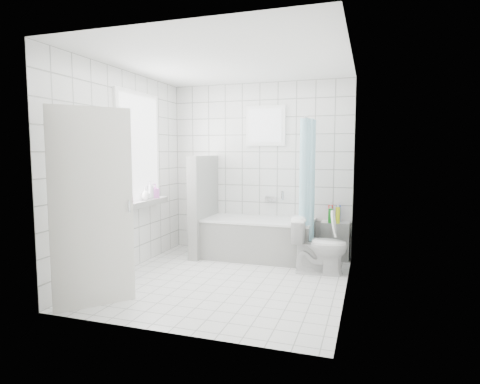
% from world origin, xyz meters
% --- Properties ---
extents(ground, '(3.00, 3.00, 0.00)m').
position_xyz_m(ground, '(0.00, 0.00, 0.00)').
color(ground, white).
rests_on(ground, ground).
extents(ceiling, '(3.00, 3.00, 0.00)m').
position_xyz_m(ceiling, '(0.00, 0.00, 2.60)').
color(ceiling, white).
rests_on(ceiling, ground).
extents(wall_back, '(2.80, 0.02, 2.60)m').
position_xyz_m(wall_back, '(0.00, 1.50, 1.30)').
color(wall_back, white).
rests_on(wall_back, ground).
extents(wall_front, '(2.80, 0.02, 2.60)m').
position_xyz_m(wall_front, '(0.00, -1.50, 1.30)').
color(wall_front, white).
rests_on(wall_front, ground).
extents(wall_left, '(0.02, 3.00, 2.60)m').
position_xyz_m(wall_left, '(-1.40, 0.00, 1.30)').
color(wall_left, white).
rests_on(wall_left, ground).
extents(wall_right, '(0.02, 3.00, 2.60)m').
position_xyz_m(wall_right, '(1.40, 0.00, 1.30)').
color(wall_right, white).
rests_on(wall_right, ground).
extents(window_left, '(0.01, 0.90, 1.40)m').
position_xyz_m(window_left, '(-1.35, 0.30, 1.60)').
color(window_left, white).
rests_on(window_left, wall_left).
extents(window_back, '(0.50, 0.01, 0.50)m').
position_xyz_m(window_back, '(0.10, 1.46, 1.95)').
color(window_back, white).
rests_on(window_back, wall_back).
extents(window_sill, '(0.18, 1.02, 0.08)m').
position_xyz_m(window_sill, '(-1.31, 0.30, 0.86)').
color(window_sill, white).
rests_on(window_sill, wall_left).
extents(door, '(0.55, 0.63, 2.00)m').
position_xyz_m(door, '(-0.99, -1.18, 1.00)').
color(door, silver).
rests_on(door, ground).
extents(bathtub, '(1.57, 0.77, 0.58)m').
position_xyz_m(bathtub, '(0.09, 1.12, 0.29)').
color(bathtub, white).
rests_on(bathtub, ground).
extents(partition_wall, '(0.15, 0.85, 1.50)m').
position_xyz_m(partition_wall, '(-0.76, 1.07, 0.75)').
color(partition_wall, white).
rests_on(partition_wall, ground).
extents(tiled_ledge, '(0.40, 0.24, 0.55)m').
position_xyz_m(tiled_ledge, '(1.17, 1.38, 0.28)').
color(tiled_ledge, white).
rests_on(tiled_ledge, ground).
extents(toilet, '(0.75, 0.48, 0.72)m').
position_xyz_m(toilet, '(1.03, 0.65, 0.36)').
color(toilet, white).
rests_on(toilet, ground).
extents(curtain_rod, '(0.02, 0.80, 0.02)m').
position_xyz_m(curtain_rod, '(0.82, 1.10, 2.00)').
color(curtain_rod, silver).
rests_on(curtain_rod, wall_back).
extents(shower_curtain, '(0.14, 0.48, 1.78)m').
position_xyz_m(shower_curtain, '(0.82, 0.97, 1.10)').
color(shower_curtain, '#43AAC5').
rests_on(shower_curtain, curtain_rod).
extents(tub_faucet, '(0.18, 0.06, 0.06)m').
position_xyz_m(tub_faucet, '(0.19, 1.46, 0.85)').
color(tub_faucet, silver).
rests_on(tub_faucet, wall_back).
extents(sill_bottles, '(0.17, 0.82, 0.30)m').
position_xyz_m(sill_bottles, '(-1.30, 0.25, 1.02)').
color(sill_bottles, '#D051A4').
rests_on(sill_bottles, window_sill).
extents(ledge_bottles, '(0.18, 0.19, 0.24)m').
position_xyz_m(ledge_bottles, '(1.15, 1.35, 0.67)').
color(ledge_bottles, red).
rests_on(ledge_bottles, tiled_ledge).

